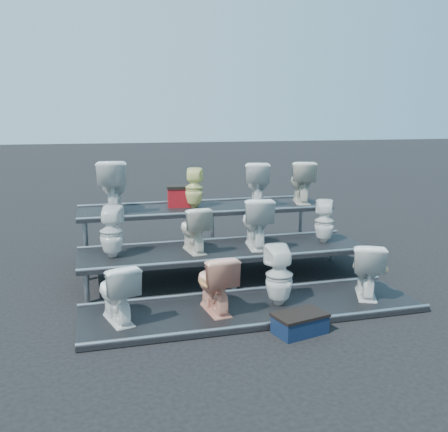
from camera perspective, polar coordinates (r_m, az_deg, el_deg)
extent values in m
plane|color=black|center=(7.46, 0.14, -7.20)|extent=(80.00, 80.00, 0.00)
cube|color=black|center=(6.28, 3.32, -10.56)|extent=(4.20, 1.20, 0.06)
cube|color=black|center=(7.39, 0.14, -5.51)|extent=(4.20, 1.20, 0.46)
cube|color=black|center=(8.56, -2.16, -1.80)|extent=(4.20, 1.20, 0.86)
imported|color=silver|center=(5.87, -12.17, -8.49)|extent=(0.55, 0.76, 0.69)
imported|color=#E3987D|center=(6.02, -1.05, -7.61)|extent=(0.47, 0.73, 0.71)
imported|color=silver|center=(6.26, 6.32, -6.76)|extent=(0.36, 0.36, 0.75)
imported|color=silver|center=(6.79, 15.98, -5.81)|extent=(0.66, 0.81, 0.72)
imported|color=silver|center=(7.01, -12.72, -1.79)|extent=(0.40, 0.40, 0.71)
imported|color=beige|center=(7.15, -3.49, -1.48)|extent=(0.44, 0.68, 0.66)
imported|color=silver|center=(7.38, 3.65, -0.68)|extent=(0.52, 0.80, 0.76)
imported|color=silver|center=(7.81, 11.40, -0.60)|extent=(0.39, 0.39, 0.66)
imported|color=silver|center=(8.21, -12.58, 3.39)|extent=(0.54, 0.86, 0.84)
imported|color=#E9E88E|center=(8.38, -3.44, 3.21)|extent=(0.38, 0.39, 0.67)
imported|color=silver|center=(8.67, 3.81, 3.76)|extent=(0.62, 0.83, 0.75)
imported|color=beige|center=(8.97, 8.84, 3.89)|extent=(0.59, 0.81, 0.75)
cube|color=maroon|center=(8.55, -5.01, 2.14)|extent=(0.47, 0.39, 0.31)
cube|color=black|center=(5.72, 8.66, -12.16)|extent=(0.62, 0.46, 0.20)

